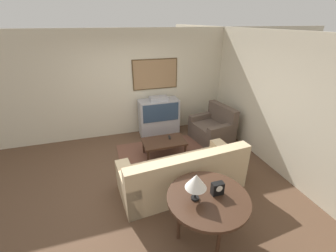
{
  "coord_description": "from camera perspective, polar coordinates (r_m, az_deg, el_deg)",
  "views": [
    {
      "loc": [
        -0.68,
        -3.58,
        2.86
      ],
      "look_at": [
        0.63,
        0.68,
        0.75
      ],
      "focal_mm": 24.0,
      "sensor_mm": 36.0,
      "label": 1
    }
  ],
  "objects": [
    {
      "name": "ground_plane",
      "position": [
        4.63,
        -5.1,
        -12.9
      ],
      "size": [
        12.0,
        12.0,
        0.0
      ],
      "primitive_type": "plane",
      "color": "brown"
    },
    {
      "name": "wall_back",
      "position": [
        5.94,
        -10.0,
        10.32
      ],
      "size": [
        12.0,
        0.1,
        2.7
      ],
      "color": "beige",
      "rests_on": "ground_plane"
    },
    {
      "name": "wall_right",
      "position": [
        5.1,
        24.61,
        5.83
      ],
      "size": [
        0.06,
        12.0,
        2.7
      ],
      "color": "beige",
      "rests_on": "ground_plane"
    },
    {
      "name": "area_rug",
      "position": [
        5.26,
        -0.67,
        -7.44
      ],
      "size": [
        2.1,
        1.58,
        0.01
      ],
      "color": "brown",
      "rests_on": "ground_plane"
    },
    {
      "name": "tv",
      "position": [
        6.02,
        -2.34,
        2.32
      ],
      "size": [
        1.04,
        0.46,
        1.07
      ],
      "color": "#9E9EA3",
      "rests_on": "ground_plane"
    },
    {
      "name": "couch",
      "position": [
        4.18,
        3.78,
        -12.32
      ],
      "size": [
        2.3,
        1.11,
        0.88
      ],
      "rotation": [
        0.0,
        0.0,
        3.23
      ],
      "color": "#CCB289",
      "rests_on": "ground_plane"
    },
    {
      "name": "armchair",
      "position": [
        5.9,
        11.31,
        -0.8
      ],
      "size": [
        0.97,
        1.11,
        0.91
      ],
      "rotation": [
        0.0,
        0.0,
        -1.4
      ],
      "color": "brown",
      "rests_on": "ground_plane"
    },
    {
      "name": "coffee_table",
      "position": [
        5.09,
        -1.03,
        -4.18
      ],
      "size": [
        0.95,
        0.59,
        0.39
      ],
      "color": "#3D2619",
      "rests_on": "ground_plane"
    },
    {
      "name": "console_table",
      "position": [
        3.23,
        10.12,
        -18.13
      ],
      "size": [
        1.12,
        1.12,
        0.72
      ],
      "color": "#3D2619",
      "rests_on": "ground_plane"
    },
    {
      "name": "table_lamp",
      "position": [
        2.95,
        7.15,
        -13.82
      ],
      "size": [
        0.28,
        0.28,
        0.39
      ],
      "color": "black",
      "rests_on": "console_table"
    },
    {
      "name": "mantel_clock",
      "position": [
        3.19,
        12.46,
        -15.23
      ],
      "size": [
        0.16,
        0.1,
        0.18
      ],
      "color": "black",
      "rests_on": "console_table"
    },
    {
      "name": "remote",
      "position": [
        5.2,
        0.36,
        -2.89
      ],
      "size": [
        0.08,
        0.17,
        0.02
      ],
      "color": "black",
      "rests_on": "coffee_table"
    }
  ]
}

